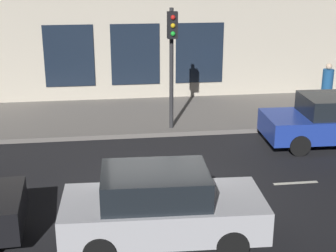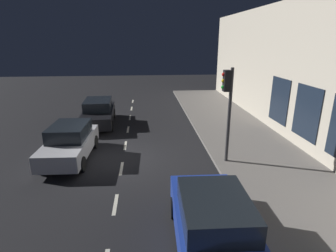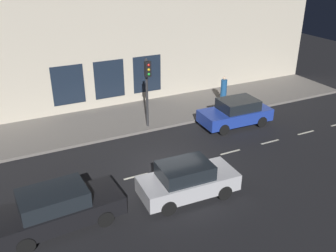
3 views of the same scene
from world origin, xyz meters
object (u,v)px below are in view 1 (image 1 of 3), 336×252
Objects in this scene: parked_car_0 at (161,207)px; parked_car_2 at (333,120)px; traffic_light at (172,47)px; pedestrian_0 at (327,89)px.

parked_car_2 is at bearing 132.13° from parked_car_0.
traffic_light is 7.17m from parked_car_0.
parked_car_2 is at bearing -109.41° from traffic_light.
parked_car_2 is (-1.71, -4.87, -2.12)m from traffic_light.
pedestrian_0 reaches higher than parked_car_2.
traffic_light is 6.48m from pedestrian_0.
parked_car_2 is (5.04, -6.02, 0.00)m from parked_car_0.
pedestrian_0 is (3.05, -1.17, 0.19)m from parked_car_2.
parked_car_0 is at bearing 170.30° from traffic_light.
traffic_light is 0.96× the size of parked_car_0.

